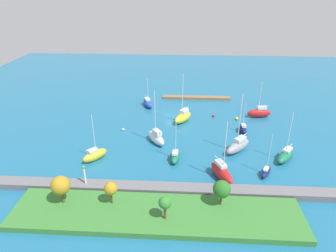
{
  "coord_description": "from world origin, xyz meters",
  "views": [
    {
      "loc": [
        -4.17,
        78.4,
        34.35
      ],
      "look_at": [
        0.0,
        9.92,
        1.5
      ],
      "focal_mm": 32.14,
      "sensor_mm": 36.0,
      "label": 1
    }
  ],
  "objects_px": {
    "park_tree_mideast": "(165,203)",
    "sailboat_navy_west_end": "(266,171)",
    "harbor_beacon": "(84,173)",
    "sailboat_navy_far_north": "(243,129)",
    "park_tree_center": "(61,186)",
    "sailboat_green_off_beacon": "(175,156)",
    "sailboat_gray_near_pier": "(238,146)",
    "sailboat_white_center_basin": "(156,137)",
    "sailboat_red_mid_basin": "(222,172)",
    "park_tree_west": "(111,189)",
    "sailboat_blue_outer_mooring": "(148,103)",
    "sailboat_yellow_far_south": "(95,155)",
    "mooring_buoy_white": "(123,129)",
    "sailboat_yellow_by_breakwater": "(183,117)",
    "sailboat_green_east_end": "(286,155)",
    "pier_dock": "(196,98)",
    "mooring_buoy_yellow": "(237,119)",
    "park_tree_midwest": "(222,189)",
    "sailboat_red_inner_mooring": "(259,113)",
    "mooring_buoy_red": "(213,115)"
  },
  "relations": [
    {
      "from": "park_tree_mideast",
      "to": "sailboat_navy_west_end",
      "type": "distance_m",
      "value": 24.06
    },
    {
      "from": "harbor_beacon",
      "to": "sailboat_navy_far_north",
      "type": "height_order",
      "value": "sailboat_navy_far_north"
    },
    {
      "from": "park_tree_center",
      "to": "sailboat_green_off_beacon",
      "type": "bearing_deg",
      "value": -138.44
    },
    {
      "from": "harbor_beacon",
      "to": "sailboat_green_off_beacon",
      "type": "distance_m",
      "value": 19.54
    },
    {
      "from": "sailboat_navy_west_end",
      "to": "sailboat_gray_near_pier",
      "type": "height_order",
      "value": "sailboat_gray_near_pier"
    },
    {
      "from": "sailboat_white_center_basin",
      "to": "sailboat_red_mid_basin",
      "type": "distance_m",
      "value": 19.44
    },
    {
      "from": "sailboat_red_mid_basin",
      "to": "park_tree_west",
      "type": "bearing_deg",
      "value": -88.34
    },
    {
      "from": "sailboat_blue_outer_mooring",
      "to": "sailboat_yellow_far_south",
      "type": "bearing_deg",
      "value": -38.0
    },
    {
      "from": "park_tree_west",
      "to": "sailboat_navy_far_north",
      "type": "distance_m",
      "value": 40.04
    },
    {
      "from": "harbor_beacon",
      "to": "mooring_buoy_white",
      "type": "relative_size",
      "value": 5.4
    },
    {
      "from": "park_tree_center",
      "to": "sailboat_yellow_by_breakwater",
      "type": "height_order",
      "value": "sailboat_yellow_by_breakwater"
    },
    {
      "from": "park_tree_mideast",
      "to": "sailboat_gray_near_pier",
      "type": "xyz_separation_m",
      "value": [
        -14.75,
        -23.39,
        -2.59
      ]
    },
    {
      "from": "sailboat_navy_west_end",
      "to": "sailboat_green_east_end",
      "type": "relative_size",
      "value": 0.8
    },
    {
      "from": "sailboat_navy_west_end",
      "to": "pier_dock",
      "type": "bearing_deg",
      "value": 44.62
    },
    {
      "from": "harbor_beacon",
      "to": "sailboat_yellow_by_breakwater",
      "type": "height_order",
      "value": "sailboat_yellow_by_breakwater"
    },
    {
      "from": "harbor_beacon",
      "to": "mooring_buoy_white",
      "type": "distance_m",
      "value": 24.48
    },
    {
      "from": "sailboat_green_east_end",
      "to": "sailboat_blue_outer_mooring",
      "type": "bearing_deg",
      "value": -93.73
    },
    {
      "from": "mooring_buoy_yellow",
      "to": "sailboat_blue_outer_mooring",
      "type": "bearing_deg",
      "value": -18.38
    },
    {
      "from": "harbor_beacon",
      "to": "sailboat_white_center_basin",
      "type": "bearing_deg",
      "value": -121.53
    },
    {
      "from": "park_tree_midwest",
      "to": "sailboat_blue_outer_mooring",
      "type": "distance_m",
      "value": 48.67
    },
    {
      "from": "park_tree_midwest",
      "to": "sailboat_gray_near_pier",
      "type": "bearing_deg",
      "value": -106.42
    },
    {
      "from": "park_tree_center",
      "to": "mooring_buoy_white",
      "type": "bearing_deg",
      "value": -98.32
    },
    {
      "from": "harbor_beacon",
      "to": "sailboat_green_off_beacon",
      "type": "height_order",
      "value": "sailboat_green_off_beacon"
    },
    {
      "from": "park_tree_mideast",
      "to": "sailboat_red_inner_mooring",
      "type": "distance_m",
      "value": 48.95
    },
    {
      "from": "sailboat_gray_near_pier",
      "to": "sailboat_red_mid_basin",
      "type": "relative_size",
      "value": 1.12
    },
    {
      "from": "sailboat_yellow_by_breakwater",
      "to": "sailboat_white_center_basin",
      "type": "bearing_deg",
      "value": 6.7
    },
    {
      "from": "pier_dock",
      "to": "sailboat_blue_outer_mooring",
      "type": "relative_size",
      "value": 2.44
    },
    {
      "from": "sailboat_navy_west_end",
      "to": "sailboat_blue_outer_mooring",
      "type": "distance_m",
      "value": 44.3
    },
    {
      "from": "park_tree_west",
      "to": "mooring_buoy_white",
      "type": "bearing_deg",
      "value": -82.36
    },
    {
      "from": "harbor_beacon",
      "to": "sailboat_blue_outer_mooring",
      "type": "height_order",
      "value": "sailboat_blue_outer_mooring"
    },
    {
      "from": "park_tree_midwest",
      "to": "sailboat_navy_far_north",
      "type": "relative_size",
      "value": 0.59
    },
    {
      "from": "sailboat_gray_near_pier",
      "to": "sailboat_yellow_far_south",
      "type": "xyz_separation_m",
      "value": [
        30.95,
        5.65,
        -0.14
      ]
    },
    {
      "from": "mooring_buoy_white",
      "to": "park_tree_west",
      "type": "bearing_deg",
      "value": 97.64
    },
    {
      "from": "park_tree_midwest",
      "to": "mooring_buoy_yellow",
      "type": "bearing_deg",
      "value": -102.36
    },
    {
      "from": "sailboat_blue_outer_mooring",
      "to": "sailboat_gray_near_pier",
      "type": "xyz_separation_m",
      "value": [
        -23.44,
        25.65,
        0.3
      ]
    },
    {
      "from": "sailboat_yellow_by_breakwater",
      "to": "mooring_buoy_yellow",
      "type": "distance_m",
      "value": 15.03
    },
    {
      "from": "sailboat_white_center_basin",
      "to": "sailboat_green_east_end",
      "type": "bearing_deg",
      "value": -136.38
    },
    {
      "from": "sailboat_white_center_basin",
      "to": "sailboat_yellow_by_breakwater",
      "type": "bearing_deg",
      "value": -61.09
    },
    {
      "from": "park_tree_midwest",
      "to": "harbor_beacon",
      "type": "bearing_deg",
      "value": -9.66
    },
    {
      "from": "sailboat_yellow_by_breakwater",
      "to": "sailboat_green_off_beacon",
      "type": "height_order",
      "value": "sailboat_yellow_by_breakwater"
    },
    {
      "from": "pier_dock",
      "to": "sailboat_green_off_beacon",
      "type": "distance_m",
      "value": 38.06
    },
    {
      "from": "park_tree_midwest",
      "to": "park_tree_mideast",
      "type": "relative_size",
      "value": 1.13
    },
    {
      "from": "park_tree_mideast",
      "to": "sailboat_navy_far_north",
      "type": "distance_m",
      "value": 37.37
    },
    {
      "from": "harbor_beacon",
      "to": "park_tree_midwest",
      "type": "bearing_deg",
      "value": 170.34
    },
    {
      "from": "sailboat_yellow_by_breakwater",
      "to": "sailboat_red_mid_basin",
      "type": "height_order",
      "value": "sailboat_yellow_by_breakwater"
    },
    {
      "from": "pier_dock",
      "to": "park_tree_west",
      "type": "distance_m",
      "value": 55.76
    },
    {
      "from": "harbor_beacon",
      "to": "mooring_buoy_red",
      "type": "height_order",
      "value": "harbor_beacon"
    },
    {
      "from": "park_tree_midwest",
      "to": "sailboat_navy_west_end",
      "type": "distance_m",
      "value": 14.98
    },
    {
      "from": "sailboat_white_center_basin",
      "to": "sailboat_green_east_end",
      "type": "height_order",
      "value": "sailboat_white_center_basin"
    },
    {
      "from": "sailboat_navy_west_end",
      "to": "sailboat_white_center_basin",
      "type": "height_order",
      "value": "sailboat_white_center_basin"
    }
  ]
}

